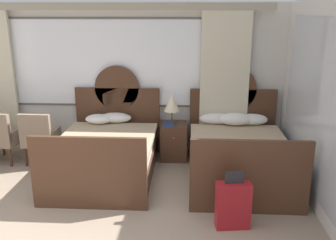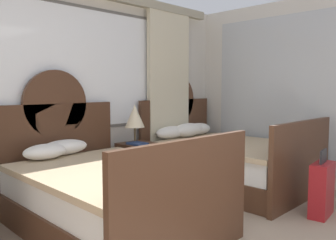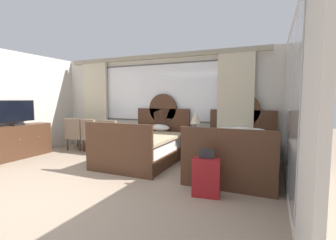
% 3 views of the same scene
% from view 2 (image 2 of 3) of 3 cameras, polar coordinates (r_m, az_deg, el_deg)
% --- Properties ---
extents(wall_back_window, '(6.31, 0.22, 2.70)m').
position_cam_2_polar(wall_back_window, '(4.32, -20.88, 5.20)').
color(wall_back_window, beige).
rests_on(wall_back_window, ground_plane).
extents(wall_right_mirror, '(0.08, 4.37, 2.70)m').
position_cam_2_polar(wall_right_mirror, '(5.29, 25.16, 4.21)').
color(wall_right_mirror, beige).
rests_on(wall_right_mirror, ground_plane).
extents(bed_near_window, '(1.53, 2.16, 1.62)m').
position_cam_2_polar(bed_near_window, '(3.61, -10.19, -11.58)').
color(bed_near_window, '#472B1C').
rests_on(bed_near_window, ground_plane).
extents(bed_near_mirror, '(1.53, 2.16, 1.62)m').
position_cam_2_polar(bed_near_mirror, '(5.07, 9.49, -6.54)').
color(bed_near_mirror, '#472B1C').
rests_on(bed_near_mirror, ground_plane).
extents(nightstand_between_beds, '(0.46, 0.48, 0.66)m').
position_cam_2_polar(nightstand_between_beds, '(4.79, -4.89, -7.69)').
color(nightstand_between_beds, '#472B1C').
rests_on(nightstand_between_beds, ground_plane).
extents(table_lamp_on_nightstand, '(0.27, 0.27, 0.52)m').
position_cam_2_polar(table_lamp_on_nightstand, '(4.68, -5.50, 0.57)').
color(table_lamp_on_nightstand, brown).
rests_on(table_lamp_on_nightstand, nightstand_between_beds).
extents(book_on_nightstand, '(0.18, 0.26, 0.03)m').
position_cam_2_polar(book_on_nightstand, '(4.60, -5.06, -3.89)').
color(book_on_nightstand, navy).
rests_on(book_on_nightstand, nightstand_between_beds).
extents(suitcase_on_floor, '(0.43, 0.23, 0.74)m').
position_cam_2_polar(suitcase_on_floor, '(4.22, 24.00, -10.35)').
color(suitcase_on_floor, maroon).
rests_on(suitcase_on_floor, ground_plane).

